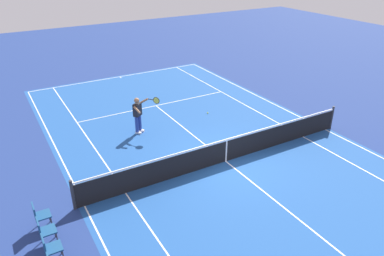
# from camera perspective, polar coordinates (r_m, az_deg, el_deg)

# --- Properties ---
(ground_plane) EXTENTS (60.00, 60.00, 0.00)m
(ground_plane) POSITION_cam_1_polar(r_m,az_deg,el_deg) (14.40, 5.23, -5.15)
(ground_plane) COLOR navy
(court_slab) EXTENTS (24.20, 11.40, 0.00)m
(court_slab) POSITION_cam_1_polar(r_m,az_deg,el_deg) (14.40, 5.24, -5.14)
(court_slab) COLOR #1E4C93
(court_slab) RESTS_ON ground_plane
(court_line_markings) EXTENTS (23.85, 11.05, 0.01)m
(court_line_markings) POSITION_cam_1_polar(r_m,az_deg,el_deg) (14.39, 5.24, -5.13)
(court_line_markings) COLOR white
(court_line_markings) RESTS_ON ground_plane
(tennis_net) EXTENTS (0.10, 11.70, 1.08)m
(tennis_net) POSITION_cam_1_polar(r_m,az_deg,el_deg) (14.15, 5.32, -3.45)
(tennis_net) COLOR #2D2D33
(tennis_net) RESTS_ON ground_plane
(tennis_player_near) EXTENTS (0.78, 1.06, 1.70)m
(tennis_player_near) POSITION_cam_1_polar(r_m,az_deg,el_deg) (16.27, -8.31, 2.26)
(tennis_player_near) COLOR navy
(tennis_player_near) RESTS_ON ground_plane
(tennis_ball) EXTENTS (0.07, 0.07, 0.07)m
(tennis_ball) POSITION_cam_1_polar(r_m,az_deg,el_deg) (18.36, 2.44, 2.35)
(tennis_ball) COLOR #CCE01E
(tennis_ball) RESTS_ON ground_plane
(spectator_chair_2) EXTENTS (0.44, 0.44, 0.88)m
(spectator_chair_2) POSITION_cam_1_polar(r_m,az_deg,el_deg) (10.64, -21.20, -16.84)
(spectator_chair_2) COLOR #38383D
(spectator_chair_2) RESTS_ON ground_plane
(spectator_chair_3) EXTENTS (0.44, 0.44, 0.88)m
(spectator_chair_3) POSITION_cam_1_polar(r_m,az_deg,el_deg) (11.21, -21.93, -14.43)
(spectator_chair_3) COLOR #38383D
(spectator_chair_3) RESTS_ON ground_plane
(spectator_chair_4) EXTENTS (0.44, 0.44, 0.88)m
(spectator_chair_4) POSITION_cam_1_polar(r_m,az_deg,el_deg) (11.81, -22.57, -12.26)
(spectator_chair_4) COLOR #38383D
(spectator_chair_4) RESTS_ON ground_plane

